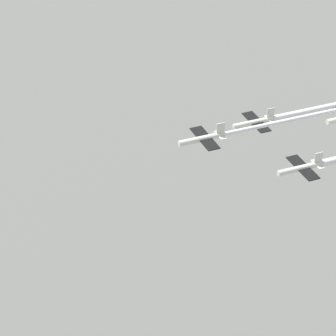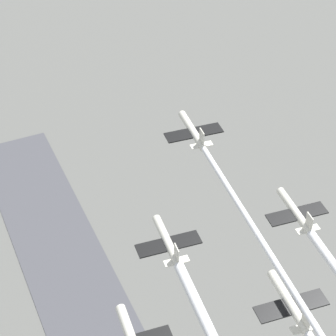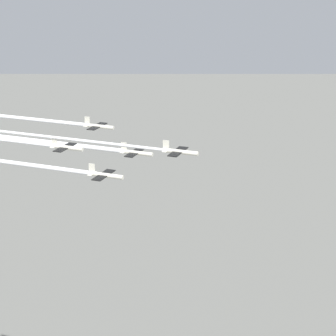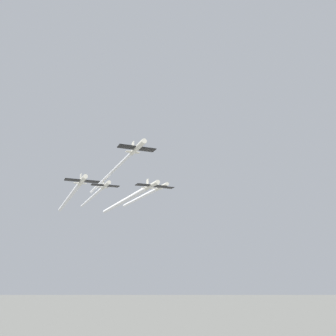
# 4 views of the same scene
# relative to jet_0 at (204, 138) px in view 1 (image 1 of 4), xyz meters

# --- Properties ---
(jet_0) EXTENTS (8.79, 9.02, 3.06)m
(jet_0) POSITION_rel_jet_0_xyz_m (0.00, 0.00, 0.00)
(jet_0) COLOR silver
(jet_1) EXTENTS (8.79, 9.02, 3.06)m
(jet_1) POSITION_rel_jet_0_xyz_m (-14.44, -11.12, -4.70)
(jet_1) COLOR silver
(jet_2) EXTENTS (8.79, 9.02, 3.06)m
(jet_2) POSITION_rel_jet_0_xyz_m (2.70, -18.02, -5.00)
(jet_2) COLOR silver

